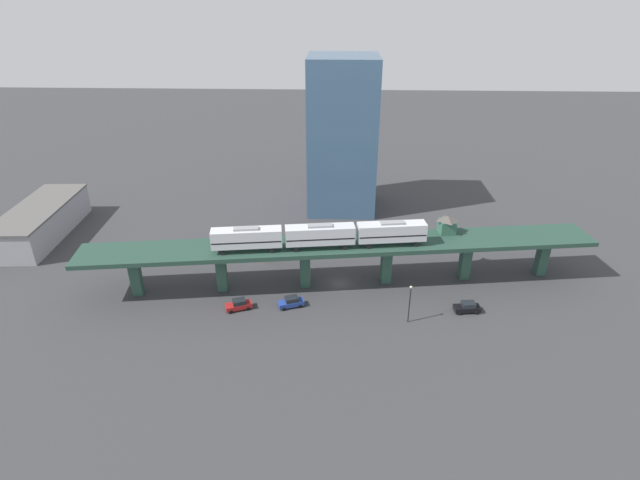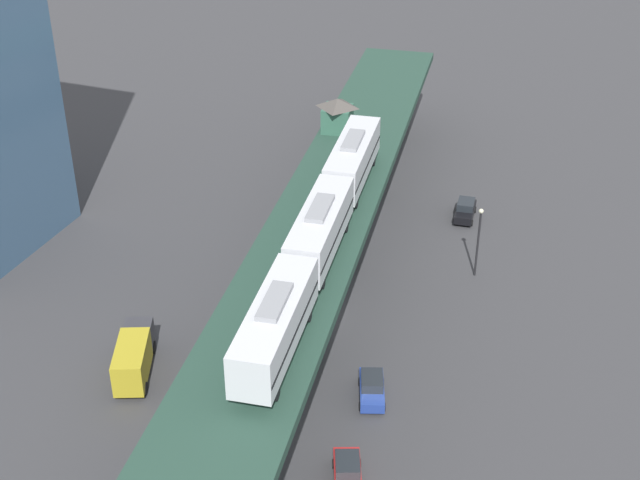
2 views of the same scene
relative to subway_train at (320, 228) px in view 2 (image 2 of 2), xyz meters
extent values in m
plane|color=#38383A|center=(1.90, -3.67, -11.00)|extent=(400.00, 400.00, 0.00)
cube|color=#244135|center=(1.90, -3.67, -2.94)|extent=(20.46, 92.30, 0.80)
cube|color=#2D5142|center=(6.98, -41.84, -7.17)|extent=(2.02, 2.02, 7.66)
cube|color=#2D5142|center=(5.00, -26.97, -7.17)|extent=(2.02, 2.02, 7.66)
cube|color=#2D5142|center=(3.02, -12.10, -7.17)|extent=(2.02, 2.02, 7.66)
cube|color=#2D5142|center=(1.04, 2.77, -7.17)|extent=(2.02, 2.02, 7.66)
cube|color=#2D5142|center=(-0.93, 17.64, -7.17)|extent=(2.02, 2.02, 7.66)
cube|color=silver|center=(1.66, -12.49, 0.00)|extent=(4.36, 12.26, 3.10)
cube|color=black|center=(1.66, -12.49, -0.30)|extent=(4.37, 12.03, 0.24)
cube|color=gray|center=(1.66, -12.49, 1.73)|extent=(1.94, 4.35, 0.36)
cylinder|color=black|center=(1.04, -16.81, -2.12)|extent=(0.33, 0.86, 0.84)
cylinder|color=black|center=(3.40, -16.50, -2.12)|extent=(0.33, 0.86, 0.84)
cylinder|color=black|center=(-0.07, -8.48, -2.12)|extent=(0.33, 0.86, 0.84)
cylinder|color=black|center=(2.29, -8.17, -2.12)|extent=(0.33, 0.86, 0.84)
cube|color=silver|center=(0.00, 0.00, 0.00)|extent=(4.36, 12.26, 3.10)
cube|color=black|center=(0.00, 0.00, -0.30)|extent=(4.37, 12.03, 0.24)
cube|color=gray|center=(0.00, 0.00, 1.73)|extent=(1.94, 4.35, 0.36)
cylinder|color=black|center=(-0.63, -4.32, -2.12)|extent=(0.33, 0.86, 0.84)
cylinder|color=black|center=(1.73, -4.01, -2.12)|extent=(0.33, 0.86, 0.84)
cylinder|color=black|center=(-1.73, 4.01, -2.12)|extent=(0.33, 0.86, 0.84)
cylinder|color=black|center=(0.63, 4.32, -2.12)|extent=(0.33, 0.86, 0.84)
cube|color=silver|center=(-1.66, 12.49, 0.00)|extent=(4.36, 12.26, 3.10)
cube|color=black|center=(-1.66, 12.49, -0.30)|extent=(4.37, 12.03, 0.24)
cube|color=gray|center=(-1.66, 12.49, 1.73)|extent=(1.94, 4.35, 0.36)
cylinder|color=black|center=(-2.29, 8.17, -2.12)|extent=(0.33, 0.86, 0.84)
cylinder|color=black|center=(0.07, 8.48, -2.12)|extent=(0.33, 0.86, 0.84)
cylinder|color=black|center=(-3.40, 16.50, -2.12)|extent=(0.33, 0.86, 0.84)
cylinder|color=black|center=(-1.04, 16.81, -2.12)|extent=(0.33, 0.86, 0.84)
cube|color=#33604C|center=(6.92, -23.23, -1.29)|extent=(3.14, 3.14, 2.50)
pyramid|color=#4C4742|center=(6.92, -23.23, 0.41)|extent=(3.62, 3.62, 0.90)
cube|color=black|center=(-6.37, -25.13, -10.27)|extent=(2.23, 4.56, 0.80)
cube|color=#1E2328|center=(-6.36, -25.28, -9.49)|extent=(1.85, 2.35, 0.76)
cylinder|color=black|center=(-7.08, -26.64, -10.67)|extent=(0.31, 0.68, 0.66)
cylinder|color=black|center=(-5.38, -26.47, -10.67)|extent=(0.31, 0.68, 0.66)
cylinder|color=black|center=(-7.37, -23.79, -10.67)|extent=(0.31, 0.68, 0.66)
cylinder|color=black|center=(-5.67, -23.62, -10.67)|extent=(0.31, 0.68, 0.66)
cube|color=#AD1E1E|center=(-7.11, 13.62, -10.27)|extent=(3.28, 4.75, 0.80)
cube|color=#1E2328|center=(-7.06, 13.48, -9.49)|extent=(2.33, 2.65, 0.76)
cylinder|color=black|center=(-7.39, 11.98, -10.67)|extent=(0.46, 0.70, 0.66)
cylinder|color=black|center=(-5.79, 12.61, -10.67)|extent=(0.46, 0.70, 0.66)
cube|color=#233D93|center=(-5.98, 4.78, -10.27)|extent=(3.16, 4.75, 0.80)
cube|color=#1E2328|center=(-5.93, 4.64, -9.49)|extent=(2.28, 2.62, 0.76)
cylinder|color=black|center=(-6.31, 3.15, -10.67)|extent=(0.45, 0.70, 0.66)
cylinder|color=black|center=(-4.69, 3.72, -10.67)|extent=(0.45, 0.70, 0.66)
cylinder|color=black|center=(-7.26, 5.84, -10.67)|extent=(0.45, 0.70, 0.66)
cylinder|color=black|center=(-5.65, 6.41, -10.67)|extent=(0.45, 0.70, 0.66)
cube|color=#333338|center=(13.21, 6.08, -9.35)|extent=(2.80, 2.69, 2.30)
cube|color=gold|center=(11.84, 9.40, -9.15)|extent=(4.11, 5.68, 2.70)
cylinder|color=black|center=(12.30, 5.70, -10.50)|extent=(0.71, 1.06, 1.00)
cylinder|color=black|center=(14.13, 6.45, -10.50)|extent=(0.71, 1.06, 1.00)
cylinder|color=black|center=(10.28, 10.45, -10.50)|extent=(0.71, 1.06, 1.00)
cylinder|color=black|center=(12.19, 11.24, -10.50)|extent=(0.71, 1.06, 1.00)
cylinder|color=black|center=(-9.63, -14.83, -7.75)|extent=(0.20, 0.20, 6.50)
sphere|color=beige|center=(-9.63, -14.83, -4.28)|extent=(0.44, 0.44, 0.44)
camera|label=1|loc=(-77.31, -3.00, 37.97)|focal=28.00mm
camera|label=2|loc=(-20.65, 54.66, 33.56)|focal=50.00mm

